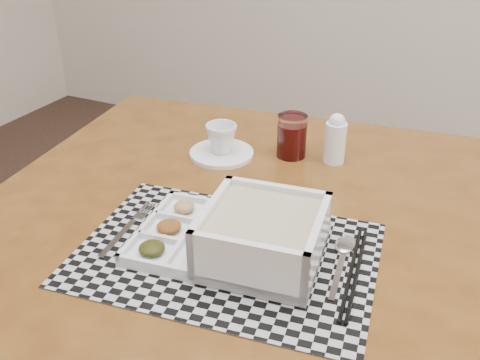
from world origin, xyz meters
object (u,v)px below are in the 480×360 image
object	(u,v)px
cup	(221,138)
dining_table	(242,248)
serving_tray	(253,239)
creamer_bottle	(335,139)
juice_glass	(292,137)

from	to	relation	value
cup	dining_table	bearing A→B (deg)	-42.65
dining_table	cup	bearing A→B (deg)	125.83
serving_tray	cup	xyz separation A→B (m)	(-0.23, 0.33, 0.00)
serving_tray	creamer_bottle	bearing A→B (deg)	87.57
serving_tray	cup	world-z (taller)	serving_tray
dining_table	creamer_bottle	distance (m)	0.34
creamer_bottle	juice_glass	bearing A→B (deg)	-172.73
dining_table	juice_glass	size ratio (longest dim) A/B	11.70
cup	juice_glass	distance (m)	0.16
dining_table	juice_glass	world-z (taller)	juice_glass
serving_tray	creamer_bottle	world-z (taller)	creamer_bottle
dining_table	serving_tray	size ratio (longest dim) A/B	3.37
juice_glass	creamer_bottle	world-z (taller)	creamer_bottle
cup	serving_tray	bearing A→B (deg)	-43.65
cup	creamer_bottle	world-z (taller)	creamer_bottle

